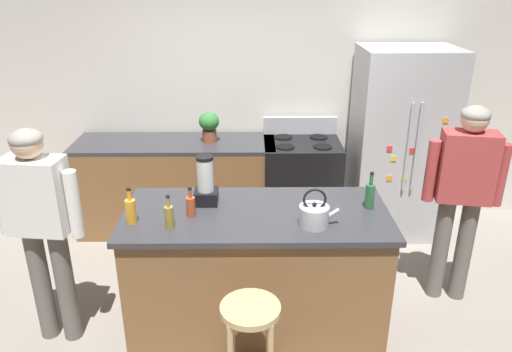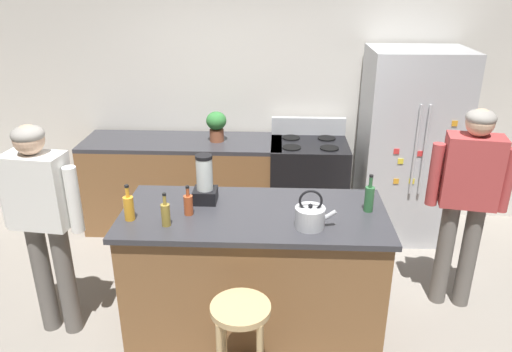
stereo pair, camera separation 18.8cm
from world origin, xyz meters
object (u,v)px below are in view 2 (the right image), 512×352
(bar_stool, at_px, (241,328))
(bottle_soda, at_px, (129,207))
(refrigerator, at_px, (409,147))
(person_by_sink_right, at_px, (468,192))
(blender_appliance, at_px, (205,182))
(bottle_vinegar, at_px, (166,214))
(tea_kettle, at_px, (310,216))
(kitchen_island, at_px, (254,269))
(bottle_cooking_sauce, at_px, (188,204))
(potted_plant, at_px, (216,124))
(person_by_island_left, at_px, (42,213))
(bottle_olive_oil, at_px, (369,198))
(stove_range, at_px, (308,186))

(bar_stool, xyz_separation_m, bottle_soda, (-0.80, 0.59, 0.50))
(refrigerator, height_order, person_by_sink_right, refrigerator)
(blender_appliance, distance_m, bottle_vinegar, 0.44)
(tea_kettle, bearing_deg, blender_appliance, 154.68)
(kitchen_island, bearing_deg, blender_appliance, 157.12)
(kitchen_island, xyz_separation_m, bottle_vinegar, (-0.57, -0.22, 0.56))
(bar_stool, height_order, bottle_soda, bottle_soda)
(person_by_sink_right, height_order, bottle_cooking_sauce, person_by_sink_right)
(tea_kettle, bearing_deg, bottle_vinegar, -178.59)
(tea_kettle, bearing_deg, potted_plant, 115.37)
(person_by_island_left, relative_size, bottle_olive_oil, 5.83)
(kitchen_island, xyz_separation_m, stove_range, (0.47, 1.52, 0.01))
(refrigerator, distance_m, bottle_soda, 2.81)
(stove_range, relative_size, person_by_island_left, 0.70)
(refrigerator, relative_size, bottle_soda, 7.32)
(person_by_sink_right, bearing_deg, potted_plant, 149.07)
(refrigerator, bearing_deg, kitchen_island, -133.80)
(bar_stool, bearing_deg, potted_plant, 100.06)
(bottle_cooking_sauce, bearing_deg, bottle_vinegar, -125.81)
(bottle_olive_oil, distance_m, bottle_cooking_sauce, 1.26)
(blender_appliance, height_order, tea_kettle, blender_appliance)
(stove_range, distance_m, bottle_olive_oil, 1.61)
(bottle_olive_oil, height_order, bottle_soda, bottle_olive_oil)
(blender_appliance, bearing_deg, bottle_vinegar, -119.10)
(person_by_island_left, height_order, bottle_olive_oil, person_by_island_left)
(blender_appliance, relative_size, bottle_olive_oil, 1.32)
(bottle_soda, relative_size, tea_kettle, 0.93)
(bottle_soda, bearing_deg, tea_kettle, -2.31)
(kitchen_island, height_order, bottle_soda, bottle_soda)
(kitchen_island, bearing_deg, bottle_vinegar, -158.86)
(bottle_olive_oil, bearing_deg, person_by_sink_right, 19.24)
(bottle_soda, distance_m, bottle_vinegar, 0.28)
(stove_range, xyz_separation_m, bar_stool, (-0.52, -2.26, 0.06))
(bottle_vinegar, bearing_deg, person_by_sink_right, 14.32)
(bottle_cooking_sauce, bearing_deg, potted_plant, 89.88)
(blender_appliance, relative_size, bottle_cooking_sauce, 1.68)
(bottle_soda, xyz_separation_m, tea_kettle, (1.22, -0.05, -0.02))
(bottle_cooking_sauce, bearing_deg, kitchen_island, 6.78)
(refrigerator, xyz_separation_m, bottle_cooking_sauce, (-1.89, -1.55, 0.09))
(person_by_sink_right, bearing_deg, blender_appliance, -174.85)
(tea_kettle, bearing_deg, bottle_cooking_sauce, 170.15)
(person_by_sink_right, distance_m, bottle_olive_oil, 0.83)
(bar_stool, relative_size, potted_plant, 2.36)
(person_by_sink_right, height_order, bottle_vinegar, person_by_sink_right)
(person_by_island_left, bearing_deg, refrigerator, 29.47)
(stove_range, height_order, potted_plant, potted_plant)
(stove_range, distance_m, person_by_island_left, 2.59)
(stove_range, relative_size, bottle_cooking_sauce, 5.24)
(person_by_sink_right, height_order, bar_stool, person_by_sink_right)
(refrigerator, height_order, bottle_vinegar, refrigerator)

